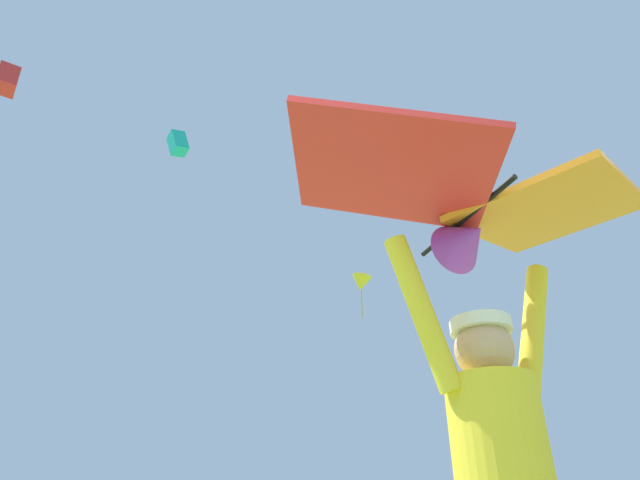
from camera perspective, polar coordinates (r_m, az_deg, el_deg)
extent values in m
cylinder|color=yellow|center=(2.17, 18.25, -20.70)|extent=(0.35, 0.35, 0.56)
sphere|color=tan|center=(2.26, 16.65, -10.87)|extent=(0.23, 0.23, 0.23)
cylinder|color=white|center=(2.29, 16.30, -8.64)|extent=(0.25, 0.25, 0.05)
cylinder|color=yellow|center=(2.47, 21.21, -8.69)|extent=(0.28, 0.10, 0.62)
cylinder|color=yellow|center=(2.16, 10.52, -7.27)|extent=(0.28, 0.10, 0.62)
cylinder|color=black|center=(2.51, 14.69, 2.04)|extent=(0.04, 0.69, 0.02)
cube|color=orange|center=(2.74, 22.69, 2.80)|extent=(1.03, 0.97, 0.20)
cube|color=red|center=(2.29, 7.49, 7.21)|extent=(1.01, 0.95, 0.20)
cone|color=purple|center=(2.46, 14.99, 0.07)|extent=(0.24, 0.21, 0.24)
cube|color=red|center=(24.24, -29.70, 14.23)|extent=(0.95, 1.03, 1.27)
cone|color=yellow|center=(23.54, 4.27, -4.50)|extent=(1.08, 1.13, 0.89)
cylinder|color=#A4921C|center=(23.15, 4.36, -6.59)|extent=(0.04, 0.04, 1.22)
cube|color=#19B2AD|center=(25.12, -14.51, 9.67)|extent=(1.02, 0.87, 1.23)
cone|color=white|center=(25.10, 13.71, 4.87)|extent=(1.77, 1.58, 1.37)
cylinder|color=#A4A4A4|center=(24.40, 14.08, 2.35)|extent=(0.05, 0.05, 1.70)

